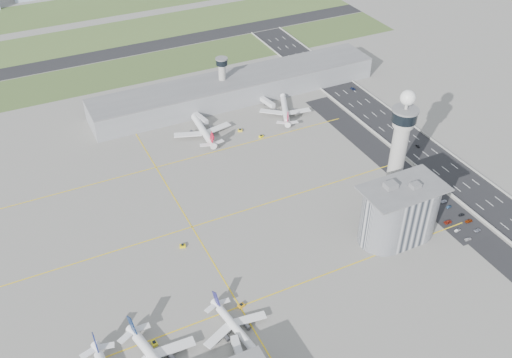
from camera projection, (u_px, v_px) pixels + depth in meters
name	position (u px, v px, depth m)	size (l,w,h in m)	color
ground	(286.00, 239.00, 291.58)	(1000.00, 1000.00, 0.00)	gray
grass_strip_0	(126.00, 71.00, 446.46)	(480.00, 50.00, 0.08)	#435A2A
grass_strip_1	(103.00, 37.00, 500.45)	(480.00, 60.00, 0.08)	#415C2B
grass_strip_2	(83.00, 8.00, 558.04)	(480.00, 70.00, 0.08)	#455729
runway	(114.00, 53.00, 473.09)	(480.00, 22.00, 0.10)	black
highway	(459.00, 180.00, 332.16)	(28.00, 500.00, 0.10)	black
barrier_left	(441.00, 186.00, 326.89)	(0.60, 500.00, 1.20)	#9E9E99
barrier_right	(478.00, 173.00, 336.78)	(0.60, 500.00, 1.20)	#9E9E99
landside_road	(437.00, 201.00, 316.14)	(18.00, 260.00, 0.08)	black
parking_lot	(449.00, 215.00, 306.79)	(20.00, 44.00, 0.10)	black
taxiway_line_h_0	(240.00, 307.00, 255.86)	(260.00, 0.60, 0.01)	yellow
taxiway_line_h_1	(192.00, 227.00, 299.05)	(260.00, 0.60, 0.01)	yellow
taxiway_line_h_2	(156.00, 167.00, 342.24)	(260.00, 0.60, 0.01)	yellow
taxiway_line_v	(192.00, 227.00, 299.05)	(0.60, 260.00, 0.01)	yellow
control_tower	(400.00, 140.00, 301.83)	(14.00, 14.00, 64.50)	#ADAAA5
secondary_tower	(222.00, 75.00, 398.92)	(8.60, 8.60, 31.90)	#ADAAA5
admin_building	(399.00, 212.00, 284.96)	(42.00, 24.00, 33.50)	#B2B2B7
terminal_pier	(237.00, 88.00, 407.53)	(210.00, 32.00, 15.80)	gray
airplane_near_b	(156.00, 358.00, 227.15)	(43.00, 36.55, 12.04)	white
airplane_near_c	(236.00, 325.00, 241.28)	(36.33, 30.88, 10.17)	white
airplane_far_a	(202.00, 125.00, 368.90)	(45.67, 38.82, 12.79)	white
airplane_far_b	(285.00, 106.00, 389.91)	(41.88, 35.60, 11.73)	white
jet_bridge_far_0	(196.00, 116.00, 385.61)	(14.00, 3.00, 5.70)	silver
jet_bridge_far_1	(262.00, 100.00, 403.26)	(14.00, 3.00, 5.70)	silver
tug_1	(154.00, 343.00, 238.99)	(2.09, 3.03, 1.76)	yellow
tug_2	(241.00, 305.00, 255.34)	(2.02, 2.94, 1.71)	orange
tug_3	(183.00, 246.00, 286.46)	(1.99, 2.89, 1.68)	yellow
tug_4	(240.00, 130.00, 374.63)	(2.03, 2.95, 1.71)	gold
tug_5	(261.00, 136.00, 368.84)	(1.91, 2.78, 1.62)	yellow
car_lot_0	(468.00, 239.00, 290.72)	(1.50, 3.73, 1.27)	silver
car_lot_1	(457.00, 230.00, 296.12)	(1.28, 3.68, 1.21)	#A5A5A8
car_lot_2	(448.00, 222.00, 301.30)	(2.14, 4.64, 1.29)	maroon
car_lot_3	(436.00, 212.00, 308.28)	(1.54, 3.79, 1.10)	black
car_lot_4	(429.00, 204.00, 313.55)	(1.54, 3.83, 1.30)	navy
car_lot_5	(421.00, 198.00, 317.64)	(1.17, 3.35, 1.10)	silver
car_lot_6	(477.00, 230.00, 296.23)	(1.82, 3.95, 1.10)	#8A8E9E
car_lot_7	(469.00, 221.00, 302.00)	(1.81, 4.45, 1.29)	maroon
car_lot_8	(462.00, 215.00, 306.18)	(1.38, 3.42, 1.17)	black
car_lot_9	(449.00, 207.00, 311.61)	(1.17, 3.37, 1.11)	#182F49
car_lot_10	(444.00, 201.00, 315.45)	(1.83, 3.97, 1.10)	silver
car_lot_11	(432.00, 193.00, 321.37)	(1.80, 4.43, 1.28)	gray
car_hw_1	(418.00, 146.00, 359.96)	(1.20, 3.44, 1.13)	black
car_hw_2	(353.00, 89.00, 421.67)	(2.03, 4.41, 1.23)	navy
car_hw_4	(297.00, 63.00, 456.81)	(1.45, 3.61, 1.23)	#A1A5A7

